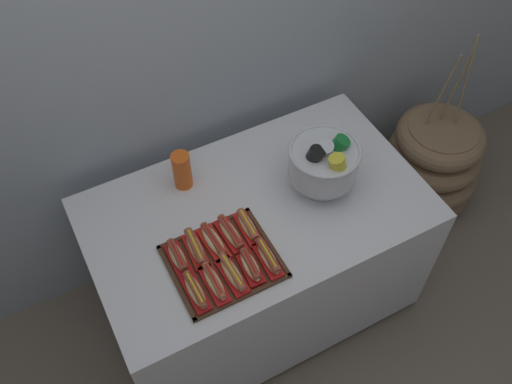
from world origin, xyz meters
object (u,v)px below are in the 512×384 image
Objects in this scene: hot_dog_5 at (178,257)px; hot_dog_7 at (213,241)px; serving_tray at (223,262)px; hot_dog_0 at (195,291)px; hot_dog_6 at (196,249)px; hot_dog_1 at (214,283)px; hot_dog_8 at (231,234)px; floor_vase at (431,164)px; hot_dog_3 at (250,266)px; hot_dog_9 at (248,226)px; buffet_table at (257,256)px; hot_dog_2 at (232,274)px; punch_bowl at (324,162)px; cup_stack at (182,170)px; hot_dog_4 at (268,258)px.

hot_dog_5 and hot_dog_7 have the same top height.
serving_tray is 0.17m from hot_dog_0.
hot_dog_0 is 0.97× the size of hot_dog_6.
hot_dog_1 is 1.01× the size of hot_dog_6.
serving_tray is 0.12m from hot_dog_8.
hot_dog_1 is 0.17m from hot_dog_6.
hot_dog_3 is (-1.35, -0.41, 0.55)m from floor_vase.
hot_dog_0 is 1.09× the size of hot_dog_3.
buffet_table is at bearing 45.19° from hot_dog_9.
hot_dog_2 reaches higher than hot_dog_1.
hot_dog_6 is at bearing 65.61° from hot_dog_0.
hot_dog_8 is (0.22, 0.17, 0.00)m from hot_dog_0.
hot_dog_8 is at bearing -179.95° from hot_dog_9.
hot_dog_2 is at bearing -156.44° from punch_bowl.
cup_stack is at bearing 98.66° from hot_dog_8.
floor_vase is 6.04× the size of hot_dog_1.
floor_vase is at bearing 10.34° from hot_dog_8.
floor_vase is at bearing 13.00° from serving_tray.
hot_dog_1 is at bearing -140.94° from buffet_table.
hot_dog_2 reaches higher than hot_dog_7.
cup_stack is (-0.05, 0.35, 0.05)m from hot_dog_8.
hot_dog_5 is at bearing 151.24° from hot_dog_4.
punch_bowl is at bearing 31.21° from hot_dog_4.
hot_dog_5 is 0.39m from cup_stack.
hot_dog_0 is 0.99× the size of hot_dog_4.
hot_dog_6 reaches higher than hot_dog_0.
serving_tray is (-1.43, -0.33, 0.52)m from floor_vase.
floor_vase is 1.59m from hot_dog_2.
hot_dog_0 is 0.30m from hot_dog_4.
hot_dog_5 is at bearing -174.31° from punch_bowl.
hot_dog_7 is at bearing 0.05° from hot_dog_6.
hot_dog_1 reaches higher than hot_dog_0.
buffet_table is at bearing -49.96° from cup_stack.
floor_vase reaches higher than hot_dog_5.
hot_dog_6 is at bearing 132.33° from hot_dog_3.
cup_stack reaches higher than hot_dog_0.
buffet_table is at bearing 33.22° from hot_dog_0.
hot_dog_2 is 0.22m from hot_dog_5.
hot_dog_5 is 0.89× the size of hot_dog_9.
floor_vase is at bearing 14.64° from hot_dog_0.
hot_dog_1 is 0.52m from cup_stack.
hot_dog_4 reaches higher than hot_dog_8.
serving_tray is 2.19× the size of hot_dog_8.
hot_dog_2 is (-0.24, -0.25, 0.41)m from buffet_table.
hot_dog_2 reaches higher than hot_dog_5.
hot_dog_5 is at bearing 151.24° from serving_tray.
hot_dog_5 is (-0.23, 0.16, -0.00)m from hot_dog_3.
hot_dog_7 is 0.35m from cup_stack.
hot_dog_2 is at bearing -92.48° from cup_stack.
hot_dog_8 is (0.15, 0.00, -0.00)m from hot_dog_6.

